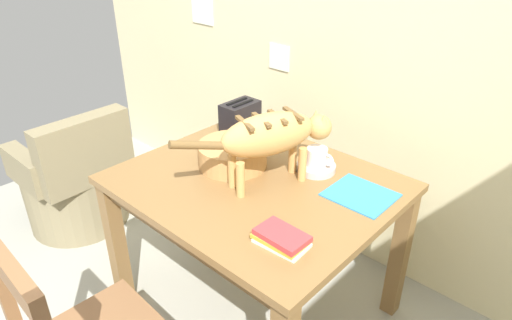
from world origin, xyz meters
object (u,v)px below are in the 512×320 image
object	(u,v)px
magazine	(360,195)
wicker_basket	(232,154)
saucer_bowl	(316,167)
dining_table	(256,198)
toaster	(240,118)
cat	(273,135)
book_stack	(281,238)
wicker_armchair	(77,185)
coffee_mug	(317,157)

from	to	relation	value
magazine	wicker_basket	distance (m)	0.60
saucer_bowl	magazine	size ratio (longest dim) A/B	0.68
dining_table	toaster	world-z (taller)	toaster
cat	wicker_basket	world-z (taller)	cat
cat	dining_table	bearing A→B (deg)	-127.51
book_stack	wicker_armchair	bearing A→B (deg)	179.04
dining_table	wicker_basket	world-z (taller)	wicker_basket
wicker_armchair	wicker_basket	bearing A→B (deg)	-76.94
coffee_mug	book_stack	xyz separation A→B (m)	(0.21, -0.51, -0.05)
magazine	toaster	world-z (taller)	toaster
magazine	book_stack	distance (m)	0.46
saucer_bowl	book_stack	size ratio (longest dim) A/B	0.90
coffee_mug	wicker_armchair	size ratio (longest dim) A/B	0.17
dining_table	coffee_mug	size ratio (longest dim) A/B	8.53
coffee_mug	wicker_basket	bearing A→B (deg)	-145.91
toaster	wicker_armchair	distance (m)	1.19
cat	toaster	xyz separation A→B (m)	(-0.45, 0.27, -0.14)
cat	wicker_basket	distance (m)	0.29
book_stack	saucer_bowl	bearing A→B (deg)	113.18
dining_table	cat	bearing A→B (deg)	31.12
cat	magazine	bearing A→B (deg)	47.27
wicker_basket	toaster	distance (m)	0.35
toaster	wicker_armchair	bearing A→B (deg)	-149.51
magazine	wicker_armchair	xyz separation A→B (m)	(-1.70, -0.43, -0.46)
magazine	book_stack	world-z (taller)	book_stack
saucer_bowl	wicker_armchair	size ratio (longest dim) A/B	0.22
magazine	dining_table	bearing A→B (deg)	-153.14
cat	toaster	bearing A→B (deg)	170.66
dining_table	wicker_armchair	world-z (taller)	wicker_armchair
dining_table	saucer_bowl	distance (m)	0.30
dining_table	book_stack	distance (m)	0.46
cat	wicker_armchair	bearing A→B (deg)	-147.46
dining_table	saucer_bowl	size ratio (longest dim) A/B	6.51
magazine	toaster	xyz separation A→B (m)	(-0.79, 0.10, 0.08)
coffee_mug	dining_table	bearing A→B (deg)	-120.48
coffee_mug	magazine	xyz separation A→B (m)	(0.25, -0.05, -0.07)
coffee_mug	toaster	size ratio (longest dim) A/B	0.67
saucer_bowl	dining_table	bearing A→B (deg)	-119.95
book_stack	toaster	bearing A→B (deg)	143.05
cat	wicker_armchair	size ratio (longest dim) A/B	0.87
wicker_basket	toaster	world-z (taller)	toaster
cat	toaster	size ratio (longest dim) A/B	3.37
toaster	cat	bearing A→B (deg)	-30.70
magazine	cat	bearing A→B (deg)	-153.95
wicker_armchair	magazine	bearing A→B (deg)	-75.77
coffee_mug	wicker_basket	world-z (taller)	coffee_mug
magazine	wicker_armchair	bearing A→B (deg)	-165.54
coffee_mug	magazine	distance (m)	0.27
wicker_armchair	dining_table	bearing A→B (deg)	-79.95
wicker_armchair	saucer_bowl	bearing A→B (deg)	-71.71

